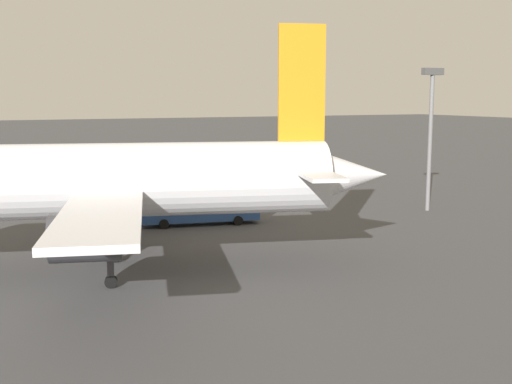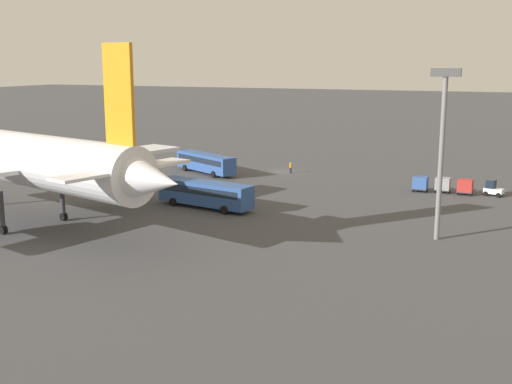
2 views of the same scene
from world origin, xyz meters
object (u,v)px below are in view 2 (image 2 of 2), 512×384
shuttle_bus_near (206,162)px  cargo_cart_red (465,186)px  shuttle_bus_far (205,192)px  cargo_cart_blue (420,183)px  airplane (23,160)px  baggage_tug (493,189)px  cargo_cart_grey (443,184)px  worker_person (291,168)px

shuttle_bus_near → cargo_cart_red: (-39.44, 1.53, -0.67)m
shuttle_bus_near → cargo_cart_red: 39.48m
shuttle_bus_far → cargo_cart_blue: bearing=-126.9°
shuttle_bus_near → shuttle_bus_far: size_ratio=0.97×
airplane → baggage_tug: bearing=-126.2°
airplane → cargo_cart_grey: airplane is taller
airplane → baggage_tug: size_ratio=17.44×
shuttle_bus_far → cargo_cart_red: bearing=-133.1°
baggage_tug → cargo_cart_grey: baggage_tug is taller
shuttle_bus_far → cargo_cart_red: (-28.28, -20.23, -0.73)m
shuttle_bus_near → cargo_cart_grey: (-36.54, 1.23, -0.67)m
shuttle_bus_far → cargo_cart_blue: 30.13m
cargo_cart_red → shuttle_bus_far: bearing=35.6°
airplane → cargo_cart_blue: size_ratio=22.21×
shuttle_bus_near → cargo_cart_blue: shuttle_bus_near is taller
shuttle_bus_far → cargo_cart_grey: size_ratio=6.20×
shuttle_bus_far → worker_person: size_ratio=7.43×
shuttle_bus_near → cargo_cart_red: shuttle_bus_near is taller
baggage_tug → cargo_cart_grey: 6.35m
cargo_cart_red → cargo_cart_grey: same height
cargo_cart_grey → cargo_cart_blue: 2.94m
shuttle_bus_far → baggage_tug: (-31.70, -21.08, -0.98)m
worker_person → cargo_cart_grey: size_ratio=0.84×
shuttle_bus_near → shuttle_bus_far: bearing=145.4°
baggage_tug → cargo_cart_grey: bearing=19.7°
shuttle_bus_far → cargo_cart_blue: shuttle_bus_far is taller
shuttle_bus_near → cargo_cart_blue: 33.68m
shuttle_bus_near → shuttle_bus_far: shuttle_bus_far is taller
shuttle_bus_near → cargo_cart_grey: 36.56m
shuttle_bus_far → cargo_cart_blue: size_ratio=6.20×
baggage_tug → cargo_cart_blue: (9.23, 1.01, 0.25)m
baggage_tug → cargo_cart_grey: size_ratio=1.27×
airplane → cargo_cart_blue: (-36.40, -35.01, -5.97)m
shuttle_bus_far → worker_person: shuttle_bus_far is taller
shuttle_bus_near → worker_person: bearing=-127.7°
airplane → worker_person: airplane is taller
airplane → shuttle_bus_near: bearing=-78.8°
shuttle_bus_near → cargo_cart_grey: bearing=-153.7°
shuttle_bus_far → cargo_cart_red: size_ratio=6.20×
worker_person → cargo_cart_red: size_ratio=0.84×
cargo_cart_grey → worker_person: bearing=-15.5°
shuttle_bus_near → cargo_cart_grey: size_ratio=6.02×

